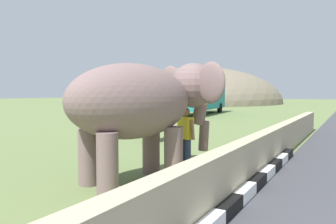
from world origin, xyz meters
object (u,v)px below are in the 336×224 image
at_px(person_handler, 186,135).
at_px(bus_teal, 200,92).
at_px(cow_near, 152,121).
at_px(elephant, 145,103).

height_order(person_handler, bus_teal, bus_teal).
height_order(bus_teal, cow_near, bus_teal).
height_order(person_handler, cow_near, person_handler).
bearing_deg(bus_teal, cow_near, -162.01).
bearing_deg(cow_near, person_handler, -136.74).
height_order(elephant, bus_teal, bus_teal).
xyz_separation_m(elephant, person_handler, (1.44, -0.33, -0.89)).
xyz_separation_m(bus_teal, cow_near, (-16.98, -5.51, -1.21)).
distance_m(elephant, cow_near, 6.05).
distance_m(elephant, person_handler, 1.73).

